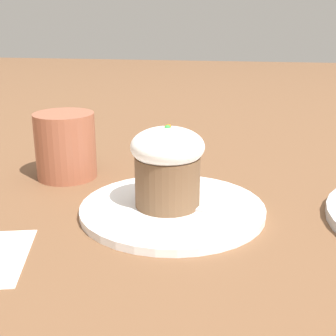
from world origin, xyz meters
The scene contains 5 objects.
ground_plane centered at (0.00, 0.00, 0.00)m, with size 4.00×4.00×0.00m, color brown.
dessert_plate centered at (0.00, 0.00, 0.01)m, with size 0.24×0.24×0.01m.
carrot_cake centered at (0.00, 0.01, 0.06)m, with size 0.09×0.09×0.11m.
spoon centered at (-0.01, -0.02, 0.01)m, with size 0.07×0.12×0.01m.
coffee_cup centered at (0.11, 0.18, 0.05)m, with size 0.13×0.09×0.10m.
Camera 1 is at (-0.54, -0.08, 0.24)m, focal length 50.00 mm.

